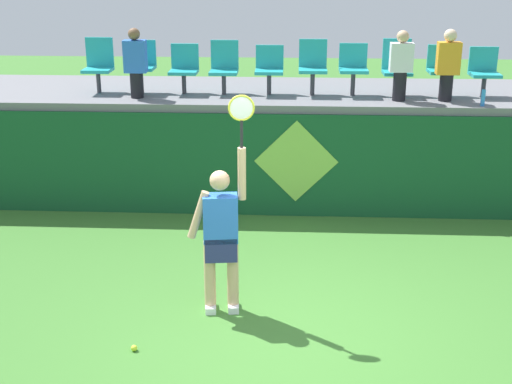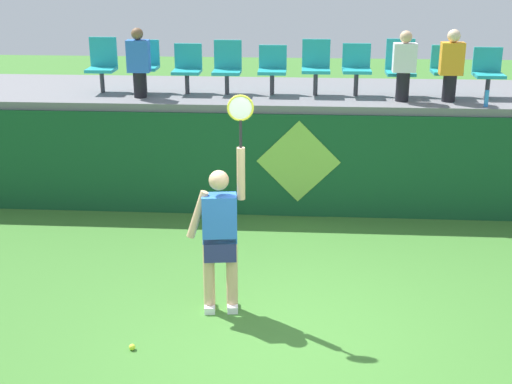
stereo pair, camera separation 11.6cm
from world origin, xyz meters
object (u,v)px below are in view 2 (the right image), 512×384
stadium_chair_2 (187,67)px  spectator_2 (404,65)px  stadium_chair_9 (488,70)px  tennis_ball (132,347)px  stadium_chair_0 (102,63)px  spectator_0 (451,64)px  stadium_chair_4 (272,67)px  spectator_1 (139,62)px  tennis_player (220,233)px  stadium_chair_3 (227,66)px  stadium_chair_1 (145,63)px  stadium_chair_5 (316,65)px  stadium_chair_8 (446,68)px  water_bottle (487,99)px  stadium_chair_6 (356,66)px  stadium_chair_7 (400,66)px

stadium_chair_2 → spectator_2: bearing=-7.0°
stadium_chair_2 → stadium_chair_9: 4.70m
tennis_ball → stadium_chair_0: bearing=107.3°
spectator_0 → spectator_2: 0.70m
stadium_chair_4 → spectator_1: spectator_1 is taller
tennis_player → stadium_chair_3: (-0.33, 3.96, 1.22)m
stadium_chair_1 → spectator_2: size_ratio=0.78×
tennis_player → stadium_chair_5: (1.07, 3.96, 1.25)m
stadium_chair_8 → spectator_0: size_ratio=0.72×
water_bottle → stadium_chair_3: stadium_chair_3 is taller
stadium_chair_5 → spectator_0: (2.01, -0.40, 0.09)m
spectator_0 → spectator_2: spectator_0 is taller
stadium_chair_8 → stadium_chair_9: size_ratio=1.04×
stadium_chair_9 → spectator_0: bearing=-148.8°
stadium_chair_2 → stadium_chair_3: size_ratio=0.93×
stadium_chair_6 → spectator_2: bearing=-31.1°
water_bottle → stadium_chair_5: (-2.49, 0.74, 0.35)m
tennis_player → spectator_0: spectator_0 is taller
stadium_chair_6 → spectator_2: (0.68, -0.41, 0.09)m
stadium_chair_4 → stadium_chair_9: (3.34, 0.00, -0.01)m
tennis_player → tennis_ball: bearing=-131.9°
stadium_chair_3 → stadium_chair_4: stadium_chair_3 is taller
water_bottle → stadium_chair_4: 3.27m
stadium_chair_2 → stadium_chair_8: bearing=-0.1°
water_bottle → stadium_chair_1: (-5.22, 0.74, 0.35)m
stadium_chair_2 → spectator_1: spectator_1 is taller
tennis_player → spectator_0: 4.89m
stadium_chair_1 → stadium_chair_3: (1.32, 0.01, -0.03)m
tennis_ball → stadium_chair_3: 5.35m
spectator_0 → stadium_chair_2: bearing=174.4°
stadium_chair_5 → stadium_chair_6: stadium_chair_5 is taller
spectator_0 → spectator_1: 4.74m
stadium_chair_9 → spectator_1: 5.40m
tennis_player → tennis_ball: size_ratio=37.81×
tennis_player → water_bottle: size_ratio=10.33×
stadium_chair_1 → stadium_chair_7: 4.04m
stadium_chair_4 → stadium_chair_7: 2.00m
stadium_chair_4 → spectator_0: size_ratio=0.70×
spectator_0 → spectator_1: bearing=-179.9°
tennis_player → stadium_chair_1: (-1.65, 3.95, 1.24)m
stadium_chair_4 → stadium_chair_5: 0.69m
stadium_chair_0 → stadium_chair_6: (4.05, -0.01, -0.01)m
stadium_chair_2 → spectator_2: spectator_2 is taller
tennis_player → stadium_chair_6: bearing=66.7°
stadium_chair_9 → spectator_0: spectator_0 is taller
water_bottle → stadium_chair_2: bearing=170.8°
stadium_chair_8 → spectator_0: (0.00, -0.39, 0.11)m
stadium_chair_1 → stadium_chair_4: bearing=-0.1°
stadium_chair_4 → stadium_chair_7: stadium_chair_7 is taller
stadium_chair_6 → stadium_chair_4: bearing=-180.0°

